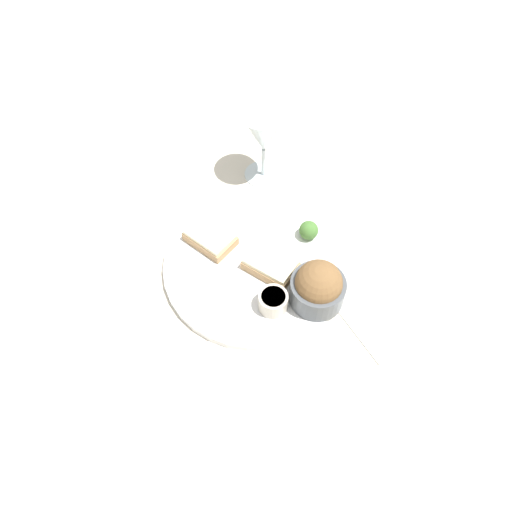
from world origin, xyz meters
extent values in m
plane|color=beige|center=(0.00, 0.00, 0.00)|extent=(4.00, 4.00, 0.00)
cylinder|color=white|center=(0.00, 0.00, 0.01)|extent=(0.33, 0.33, 0.01)
cylinder|color=#4C5156|center=(-0.10, -0.07, 0.04)|extent=(0.09, 0.09, 0.05)
sphere|color=brown|center=(-0.10, -0.07, 0.06)|extent=(0.08, 0.08, 0.08)
cylinder|color=beige|center=(-0.09, 0.00, 0.03)|extent=(0.05, 0.05, 0.03)
cylinder|color=#D14C38|center=(-0.09, 0.00, 0.04)|extent=(0.04, 0.04, 0.01)
cube|color=tan|center=(0.07, 0.06, 0.02)|extent=(0.10, 0.10, 0.02)
cube|color=beige|center=(0.07, 0.06, 0.04)|extent=(0.10, 0.09, 0.01)
cube|color=tan|center=(-0.02, -0.02, 0.02)|extent=(0.11, 0.10, 0.02)
cube|color=beige|center=(-0.02, -0.02, 0.04)|extent=(0.10, 0.09, 0.01)
cylinder|color=silver|center=(0.21, -0.08, 0.00)|extent=(0.08, 0.08, 0.01)
cylinder|color=silver|center=(0.21, -0.08, 0.04)|extent=(0.01, 0.01, 0.06)
cone|color=silver|center=(0.21, -0.08, 0.11)|extent=(0.09, 0.09, 0.09)
sphere|color=#477533|center=(0.03, -0.11, 0.03)|extent=(0.04, 0.04, 0.04)
cube|color=white|center=(-0.17, -0.18, 0.00)|extent=(0.14, 0.15, 0.01)
camera|label=1|loc=(-0.47, 0.15, 0.74)|focal=35.00mm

